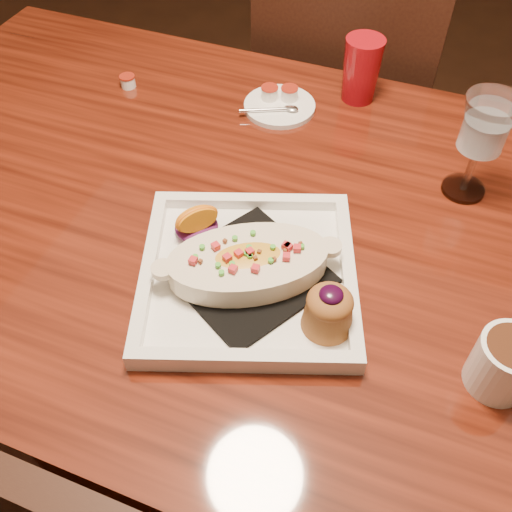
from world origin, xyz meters
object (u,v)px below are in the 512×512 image
(coffee_mug, at_px, (507,363))
(goblet, at_px, (485,130))
(plate, at_px, (254,272))
(saucer, at_px, (279,104))
(red_tumbler, at_px, (361,70))
(chair_far, at_px, (343,118))
(table, at_px, (254,254))

(coffee_mug, height_order, goblet, goblet)
(plate, height_order, saucer, plate)
(red_tumbler, bearing_deg, chair_far, 105.13)
(plate, xyz_separation_m, coffee_mug, (0.33, -0.03, 0.02))
(table, bearing_deg, chair_far, 90.00)
(goblet, relative_size, saucer, 1.29)
(goblet, relative_size, red_tumbler, 1.44)
(chair_far, height_order, red_tumbler, chair_far)
(saucer, bearing_deg, red_tumbler, 33.30)
(coffee_mug, relative_size, saucer, 0.80)
(goblet, bearing_deg, saucer, 163.35)
(table, relative_size, goblet, 8.66)
(chair_far, xyz_separation_m, red_tumbler, (0.07, -0.26, 0.30))
(plate, height_order, red_tumbler, red_tumbler)
(chair_far, relative_size, saucer, 6.92)
(plate, bearing_deg, chair_far, 73.92)
(chair_far, bearing_deg, red_tumbler, 105.13)
(plate, bearing_deg, table, 91.81)
(goblet, bearing_deg, coffee_mug, -75.43)
(table, distance_m, chair_far, 0.65)
(goblet, bearing_deg, red_tumbler, 139.65)
(table, distance_m, red_tumbler, 0.40)
(saucer, distance_m, red_tumbler, 0.16)
(chair_far, height_order, goblet, chair_far)
(table, xyz_separation_m, chair_far, (-0.00, 0.63, -0.15))
(plate, bearing_deg, red_tumbler, 67.75)
(goblet, distance_m, saucer, 0.39)
(red_tumbler, bearing_deg, table, -101.03)
(table, distance_m, plate, 0.19)
(chair_far, xyz_separation_m, saucer, (-0.06, -0.35, 0.25))
(chair_far, distance_m, goblet, 0.65)
(coffee_mug, relative_size, red_tumbler, 0.89)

